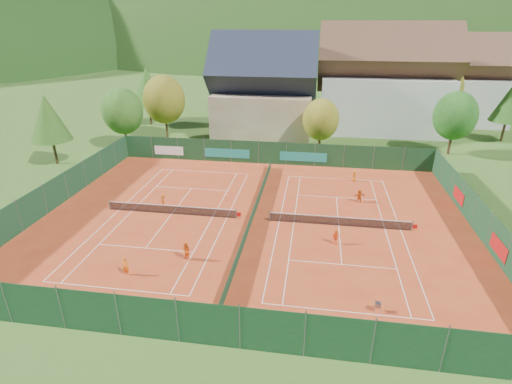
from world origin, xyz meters
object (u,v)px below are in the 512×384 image
Objects in this scene: hotel_block_a at (384,86)px; player_right_far_b at (359,196)px; chalet at (264,94)px; player_left_near at (126,266)px; player_right_far_a at (354,176)px; player_left_mid at (186,252)px; player_left_far at (163,201)px; ball_hopper at (378,305)px; hotel_block_b at (458,85)px; player_right_near at (336,237)px.

hotel_block_a is 15.24× the size of player_right_far_b.
player_left_near is at bearing -96.89° from chalet.
chalet is at bearing -87.42° from player_right_far_a.
chalet reaches higher than player_left_mid.
hotel_block_a is (19.00, 6.00, 0.76)m from chalet.
hotel_block_a reaches higher than player_left_far.
hotel_block_a reaches higher than chalet.
player_left_mid is at bearing 29.62° from player_right_far_b.
player_right_far_a is (18.01, 21.60, -0.11)m from player_left_near.
ball_hopper is at bearing -7.64° from player_left_near.
chalet is at bearing 79.90° from player_left_near.
player_left_mid is at bearing -123.42° from hotel_block_b.
player_right_far_a is at bearing -103.38° from hotel_block_a.
player_left_near is at bearing -117.32° from hotel_block_a.
player_left_near is at bearing 173.99° from player_right_near.
player_left_near is 0.94× the size of player_left_mid.
ball_hopper is 17.92m from player_left_near.
player_left_far is (-25.35, -34.56, -6.71)m from hotel_block_a.
chalet reaches higher than player_left_far.
player_left_far is (-19.37, 13.00, 0.12)m from ball_hopper.
hotel_block_a is at bearing 48.03° from player_right_near.
player_left_mid is 1.10× the size of player_right_far_b.
player_left_mid is at bearing 30.79° from player_left_near.
hotel_block_a reaches higher than player_left_mid.
hotel_block_b is 21.60× the size of ball_hopper.
player_right_far_a is at bearing -118.27° from player_left_far.
player_right_far_a is at bearing 89.64° from ball_hopper.
hotel_block_b is 11.08× the size of player_left_mid.
player_left_near is at bearing -115.89° from player_left_mid.
player_left_far is (-5.29, 9.05, -0.11)m from player_left_mid.
player_right_near is at bearing 50.24° from player_left_mid.
hotel_block_a is at bearing -113.68° from player_right_far_b.
player_left_mid reaches higher than player_right_near.
hotel_block_a reaches higher than player_left_near.
player_right_near is (-22.44, -47.35, -5.95)m from hotel_block_b.
hotel_block_a reaches higher than player_right_far_b.
chalet reaches higher than player_right_far_a.
hotel_block_b is at bearing 51.85° from player_left_near.
player_left_far is at bearing 94.15° from player_left_near.
player_left_far is 17.58m from player_right_near.
player_right_far_a is (0.14, 22.99, 0.07)m from ball_hopper.
player_right_far_a is (-19.85, -32.57, -6.00)m from hotel_block_b.
hotel_block_a is 13.85× the size of player_left_mid.
ball_hopper is at bearing -109.79° from hotel_block_b.
chalet is 40.89m from player_left_near.
player_left_mid is at bearing 20.53° from player_right_far_a.
chalet is 23.54m from player_right_far_a.
chalet is 35.85m from hotel_block_b.
hotel_block_b is 59.36m from ball_hopper.
chalet is at bearing -67.93° from player_left_far.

